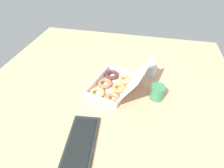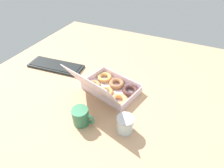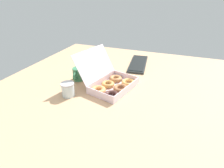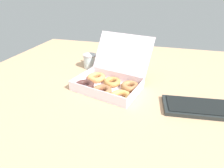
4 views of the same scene
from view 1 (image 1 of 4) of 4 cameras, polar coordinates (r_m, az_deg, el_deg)
ground_plane at (r=122.01cm, az=-1.54°, el=-2.30°), size 180.00×180.00×2.00cm
donut_box at (r=120.44cm, az=0.89°, el=-0.22°), size 40.95×41.53×25.06cm
keyboard at (r=93.53cm, az=-10.94°, el=-20.89°), size 44.08×19.02×2.20cm
coffee_mug at (r=116.31cm, az=14.58°, el=-2.46°), size 12.72×8.81×9.92cm
glass_jar at (r=133.88cm, az=12.43°, el=4.30°), size 8.81×8.81×9.38cm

